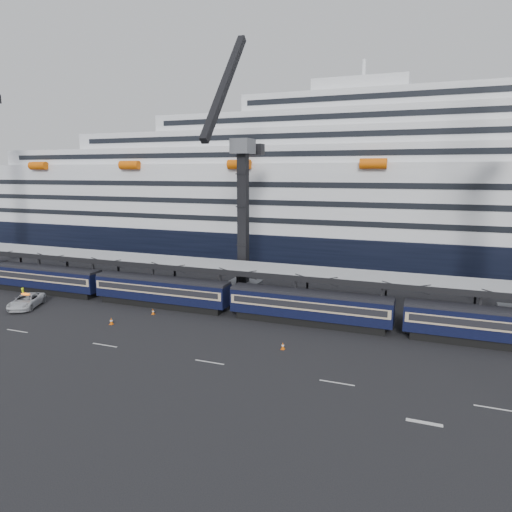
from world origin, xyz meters
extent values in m
plane|color=black|center=(0.00, 0.00, 0.00)|extent=(260.00, 260.00, 0.00)
cube|color=beige|center=(-38.00, -4.00, 0.01)|extent=(3.00, 0.15, 0.02)
cube|color=beige|center=(-26.00, -4.00, 0.01)|extent=(3.00, 0.15, 0.02)
cube|color=beige|center=(-14.00, -4.00, 0.01)|extent=(3.00, 0.15, 0.02)
cube|color=beige|center=(-2.00, -4.00, 0.01)|extent=(3.00, 0.15, 0.02)
cube|color=beige|center=(10.00, -4.00, 0.01)|extent=(3.00, 0.15, 0.02)
cube|color=beige|center=(5.00, -8.00, 0.01)|extent=(2.50, 0.40, 0.02)
cube|color=black|center=(-48.00, 10.00, 0.45)|extent=(17.48, 2.40, 0.90)
cube|color=black|center=(-48.00, 10.00, 2.25)|extent=(19.00, 2.80, 2.70)
cube|color=tan|center=(-48.00, 10.00, 2.55)|extent=(18.62, 2.92, 1.05)
cube|color=black|center=(-48.00, 10.00, 2.60)|extent=(17.86, 2.98, 0.70)
cube|color=black|center=(-48.00, 10.00, 3.75)|extent=(19.00, 2.50, 0.35)
cube|color=black|center=(-28.00, 10.00, 0.45)|extent=(17.48, 2.40, 0.90)
cube|color=black|center=(-28.00, 10.00, 2.25)|extent=(19.00, 2.80, 2.70)
cube|color=tan|center=(-28.00, 10.00, 2.55)|extent=(18.62, 2.92, 1.05)
cube|color=black|center=(-28.00, 10.00, 2.60)|extent=(17.86, 2.98, 0.70)
cube|color=black|center=(-28.00, 10.00, 3.75)|extent=(19.00, 2.50, 0.35)
cube|color=black|center=(-8.00, 10.00, 0.45)|extent=(17.48, 2.40, 0.90)
cube|color=black|center=(-8.00, 10.00, 2.25)|extent=(19.00, 2.80, 2.70)
cube|color=tan|center=(-8.00, 10.00, 2.55)|extent=(18.62, 2.92, 1.05)
cube|color=black|center=(-8.00, 10.00, 2.60)|extent=(17.86, 2.98, 0.70)
cube|color=black|center=(-8.00, 10.00, 3.75)|extent=(19.00, 2.50, 0.35)
cube|color=black|center=(12.00, 10.00, 0.45)|extent=(17.48, 2.40, 0.90)
cube|color=black|center=(12.00, 10.00, 2.25)|extent=(19.00, 2.80, 2.70)
cube|color=tan|center=(12.00, 10.00, 2.55)|extent=(18.62, 2.92, 1.05)
cube|color=black|center=(12.00, 10.00, 2.60)|extent=(17.86, 2.98, 0.70)
cube|color=black|center=(12.00, 10.00, 3.75)|extent=(19.00, 2.50, 0.35)
cube|color=#9DA0A5|center=(0.00, 14.00, 5.40)|extent=(130.00, 6.00, 0.25)
cube|color=black|center=(0.00, 11.00, 5.10)|extent=(130.00, 0.25, 0.70)
cube|color=black|center=(0.00, 17.00, 5.10)|extent=(130.00, 0.25, 0.70)
cube|color=black|center=(-60.00, 16.80, 2.70)|extent=(0.25, 0.25, 5.40)
cube|color=black|center=(-50.00, 11.20, 2.70)|extent=(0.25, 0.25, 5.40)
cube|color=black|center=(-50.00, 16.80, 2.70)|extent=(0.25, 0.25, 5.40)
cube|color=black|center=(-40.00, 11.20, 2.70)|extent=(0.25, 0.25, 5.40)
cube|color=black|center=(-40.00, 16.80, 2.70)|extent=(0.25, 0.25, 5.40)
cube|color=black|center=(-30.00, 11.20, 2.70)|extent=(0.25, 0.25, 5.40)
cube|color=black|center=(-30.00, 16.80, 2.70)|extent=(0.25, 0.25, 5.40)
cube|color=black|center=(-20.00, 11.20, 2.70)|extent=(0.25, 0.25, 5.40)
cube|color=black|center=(-20.00, 16.80, 2.70)|extent=(0.25, 0.25, 5.40)
cube|color=black|center=(-10.00, 11.20, 2.70)|extent=(0.25, 0.25, 5.40)
cube|color=black|center=(-10.00, 16.80, 2.70)|extent=(0.25, 0.25, 5.40)
cube|color=black|center=(0.00, 11.20, 2.70)|extent=(0.25, 0.25, 5.40)
cube|color=black|center=(0.00, 16.80, 2.70)|extent=(0.25, 0.25, 5.40)
cube|color=black|center=(10.00, 11.20, 2.70)|extent=(0.25, 0.25, 5.40)
cube|color=black|center=(10.00, 16.80, 2.70)|extent=(0.25, 0.25, 5.40)
cube|color=black|center=(0.00, 46.00, 3.50)|extent=(200.00, 28.00, 7.00)
cube|color=silver|center=(0.00, 46.00, 13.00)|extent=(190.00, 26.88, 12.00)
cube|color=silver|center=(0.00, 46.00, 20.50)|extent=(160.00, 24.64, 3.00)
cube|color=black|center=(0.00, 33.63, 20.50)|extent=(153.60, 0.12, 0.90)
cube|color=silver|center=(0.00, 46.00, 23.50)|extent=(124.00, 21.84, 3.00)
cube|color=black|center=(0.00, 35.03, 23.50)|extent=(119.04, 0.12, 0.90)
cube|color=silver|center=(0.00, 46.00, 26.50)|extent=(90.00, 19.04, 3.00)
cube|color=black|center=(0.00, 36.43, 26.50)|extent=(86.40, 0.12, 0.90)
cube|color=silver|center=(0.00, 46.00, 29.50)|extent=(56.00, 16.24, 3.00)
cube|color=black|center=(0.00, 37.83, 29.50)|extent=(53.76, 0.12, 0.90)
cube|color=silver|center=(-8.00, 46.00, 32.00)|extent=(16.00, 12.00, 2.50)
cylinder|color=#E15B07|center=(-70.00, 31.96, 18.80)|extent=(4.00, 1.60, 1.60)
cylinder|color=#E15B07|center=(-48.00, 31.96, 18.80)|extent=(4.00, 1.60, 1.60)
cylinder|color=#E15B07|center=(-26.00, 31.96, 18.80)|extent=(4.00, 1.60, 1.60)
cylinder|color=#E15B07|center=(-4.00, 31.96, 18.80)|extent=(4.00, 1.60, 1.60)
cube|color=#515359|center=(-20.00, 19.00, 1.00)|extent=(4.50, 4.50, 2.00)
cube|color=black|center=(-20.00, 19.00, 11.00)|extent=(1.30, 1.30, 18.00)
cube|color=#515359|center=(-20.00, 19.00, 21.00)|extent=(2.60, 3.20, 2.00)
cube|color=black|center=(-20.00, 13.21, 27.89)|extent=(0.90, 12.26, 14.37)
cube|color=black|center=(-20.00, 21.52, 21.00)|extent=(0.90, 5.04, 0.90)
cube|color=black|center=(-20.00, 24.04, 20.80)|extent=(2.20, 1.60, 1.60)
imported|color=silver|center=(-44.35, 3.21, 0.88)|extent=(5.21, 7.00, 1.77)
imported|color=#CDEB0C|center=(-46.99, 5.17, 0.99)|extent=(0.86, 0.82, 1.98)
cube|color=#E15B07|center=(-44.55, 5.91, 0.02)|extent=(0.38, 0.38, 0.04)
cone|color=#E15B07|center=(-44.55, 5.91, 0.40)|extent=(0.32, 0.32, 0.73)
cylinder|color=white|center=(-44.55, 5.91, 0.40)|extent=(0.27, 0.27, 0.12)
cube|color=#E15B07|center=(-29.58, 1.62, 0.02)|extent=(0.43, 0.43, 0.05)
cone|color=#E15B07|center=(-29.58, 1.62, 0.45)|extent=(0.36, 0.36, 0.81)
cylinder|color=white|center=(-29.58, 1.62, 0.45)|extent=(0.30, 0.30, 0.14)
cube|color=#E15B07|center=(-27.17, 6.64, 0.02)|extent=(0.37, 0.37, 0.04)
cone|color=#E15B07|center=(-27.17, 6.64, 0.39)|extent=(0.31, 0.31, 0.70)
cylinder|color=white|center=(-27.17, 6.64, 0.39)|extent=(0.26, 0.26, 0.12)
cube|color=#E15B07|center=(-8.53, 1.47, 0.02)|extent=(0.38, 0.38, 0.04)
cone|color=#E15B07|center=(-8.53, 1.47, 0.40)|extent=(0.32, 0.32, 0.72)
cylinder|color=white|center=(-8.53, 1.47, 0.40)|extent=(0.27, 0.27, 0.12)
camera|label=1|loc=(4.34, -40.04, 17.57)|focal=32.00mm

